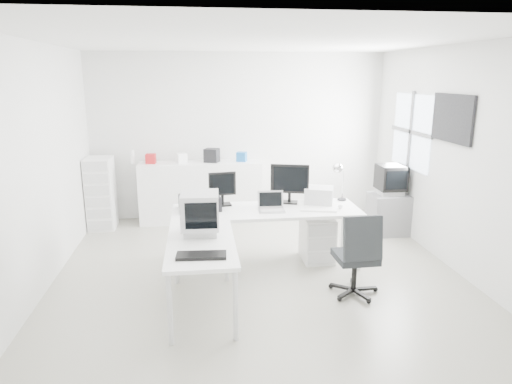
{
  "coord_description": "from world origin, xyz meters",
  "views": [
    {
      "loc": [
        -0.7,
        -5.3,
        2.43
      ],
      "look_at": [
        0.0,
        0.2,
        1.0
      ],
      "focal_mm": 32.0,
      "sensor_mm": 36.0,
      "label": 1
    }
  ],
  "objects": [
    {
      "name": "floor",
      "position": [
        0.0,
        0.0,
        0.0
      ],
      "size": [
        5.0,
        5.0,
        0.01
      ],
      "primitive_type": "cube",
      "color": "beige",
      "rests_on": "ground"
    },
    {
      "name": "ceiling",
      "position": [
        0.0,
        0.0,
        2.8
      ],
      "size": [
        5.0,
        5.0,
        0.01
      ],
      "primitive_type": "cube",
      "color": "white",
      "rests_on": "back_wall"
    },
    {
      "name": "back_wall",
      "position": [
        0.0,
        2.5,
        1.4
      ],
      "size": [
        5.0,
        0.02,
        2.8
      ],
      "primitive_type": "cube",
      "color": "silver",
      "rests_on": "floor"
    },
    {
      "name": "left_wall",
      "position": [
        -2.5,
        0.0,
        1.4
      ],
      "size": [
        0.02,
        5.0,
        2.8
      ],
      "primitive_type": "cube",
      "color": "silver",
      "rests_on": "floor"
    },
    {
      "name": "right_wall",
      "position": [
        2.5,
        0.0,
        1.4
      ],
      "size": [
        0.02,
        5.0,
        2.8
      ],
      "primitive_type": "cube",
      "color": "silver",
      "rests_on": "floor"
    },
    {
      "name": "window",
      "position": [
        2.48,
        1.2,
        1.6
      ],
      "size": [
        0.02,
        1.2,
        1.1
      ],
      "primitive_type": null,
      "color": "white",
      "rests_on": "right_wall"
    },
    {
      "name": "wall_picture",
      "position": [
        2.47,
        0.1,
        1.9
      ],
      "size": [
        0.04,
        0.9,
        0.6
      ],
      "primitive_type": null,
      "color": "black",
      "rests_on": "right_wall"
    },
    {
      "name": "main_desk",
      "position": [
        0.14,
        0.27,
        0.38
      ],
      "size": [
        2.4,
        0.8,
        0.75
      ],
      "primitive_type": null,
      "color": "white",
      "rests_on": "floor"
    },
    {
      "name": "side_desk",
      "position": [
        -0.71,
        -0.83,
        0.38
      ],
      "size": [
        0.7,
        1.4,
        0.75
      ],
      "primitive_type": null,
      "color": "white",
      "rests_on": "floor"
    },
    {
      "name": "drawer_pedestal",
      "position": [
        0.84,
        0.32,
        0.3
      ],
      "size": [
        0.4,
        0.5,
        0.6
      ],
      "primitive_type": "cube",
      "color": "white",
      "rests_on": "floor"
    },
    {
      "name": "inkjet_printer",
      "position": [
        -0.71,
        0.37,
        0.84
      ],
      "size": [
        0.55,
        0.46,
        0.18
      ],
      "primitive_type": "cube",
      "rotation": [
        0.0,
        0.0,
        0.16
      ],
      "color": "black",
      "rests_on": "main_desk"
    },
    {
      "name": "lcd_monitor_small",
      "position": [
        -0.41,
        0.52,
        0.98
      ],
      "size": [
        0.38,
        0.25,
        0.45
      ],
      "primitive_type": null,
      "rotation": [
        0.0,
        0.0,
        0.14
      ],
      "color": "black",
      "rests_on": "main_desk"
    },
    {
      "name": "lcd_monitor_large",
      "position": [
        0.49,
        0.52,
        1.02
      ],
      "size": [
        0.55,
        0.33,
        0.53
      ],
      "primitive_type": null,
      "rotation": [
        0.0,
        0.0,
        -0.27
      ],
      "color": "black",
      "rests_on": "main_desk"
    },
    {
      "name": "laptop",
      "position": [
        0.19,
        0.17,
        0.86
      ],
      "size": [
        0.33,
        0.34,
        0.21
      ],
      "primitive_type": null,
      "rotation": [
        0.0,
        0.0,
        -0.03
      ],
      "color": "#B7B7BA",
      "rests_on": "main_desk"
    },
    {
      "name": "white_keyboard",
      "position": [
        0.79,
        0.12,
        0.76
      ],
      "size": [
        0.48,
        0.25,
        0.02
      ],
      "primitive_type": "cube",
      "rotation": [
        0.0,
        0.0,
        -0.23
      ],
      "color": "white",
      "rests_on": "main_desk"
    },
    {
      "name": "white_mouse",
      "position": [
        1.09,
        0.17,
        0.78
      ],
      "size": [
        0.06,
        0.06,
        0.06
      ],
      "primitive_type": "sphere",
      "color": "white",
      "rests_on": "main_desk"
    },
    {
      "name": "laser_printer",
      "position": [
        0.89,
        0.49,
        0.86
      ],
      "size": [
        0.45,
        0.42,
        0.21
      ],
      "primitive_type": "cube",
      "rotation": [
        0.0,
        0.0,
        -0.32
      ],
      "color": "silver",
      "rests_on": "main_desk"
    },
    {
      "name": "desk_lamp",
      "position": [
        1.24,
        0.57,
        0.97
      ],
      "size": [
        0.19,
        0.19,
        0.44
      ],
      "primitive_type": null,
      "rotation": [
        0.0,
        0.0,
        -0.34
      ],
      "color": "silver",
      "rests_on": "main_desk"
    },
    {
      "name": "crt_monitor",
      "position": [
        -0.71,
        -0.58,
        0.95
      ],
      "size": [
        0.37,
        0.37,
        0.41
      ],
      "primitive_type": null,
      "rotation": [
        0.0,
        0.0,
        -0.04
      ],
      "color": "#B7B7BA",
      "rests_on": "side_desk"
    },
    {
      "name": "black_keyboard",
      "position": [
        -0.71,
        -1.23,
        0.77
      ],
      "size": [
        0.49,
        0.22,
        0.03
      ],
      "primitive_type": "cube",
      "rotation": [
        0.0,
        0.0,
        -0.07
      ],
      "color": "black",
      "rests_on": "side_desk"
    },
    {
      "name": "office_chair",
      "position": [
        1.01,
        -0.71,
        0.5
      ],
      "size": [
        0.59,
        0.59,
        0.99
      ],
      "primitive_type": null,
      "rotation": [
        0.0,
        0.0,
        0.02
      ],
      "color": "#2A2D30",
      "rests_on": "floor"
    },
    {
      "name": "tv_cabinet",
      "position": [
        2.22,
        1.21,
        0.32
      ],
      "size": [
        0.58,
        0.48,
        0.63
      ],
      "primitive_type": "cube",
      "color": "slate",
      "rests_on": "floor"
    },
    {
      "name": "crt_tv",
      "position": [
        2.22,
        1.21,
        0.86
      ],
      "size": [
        0.5,
        0.48,
        0.45
      ],
      "primitive_type": null,
      "color": "black",
      "rests_on": "tv_cabinet"
    },
    {
      "name": "sideboard",
      "position": [
        -0.68,
        2.24,
        0.51
      ],
      "size": [
        2.03,
        0.51,
        1.01
      ],
      "primitive_type": "cube",
      "color": "white",
      "rests_on": "floor"
    },
    {
      "name": "clutter_box_a",
      "position": [
        -1.48,
        2.24,
        1.09
      ],
      "size": [
        0.17,
        0.15,
        0.16
      ],
      "primitive_type": "cube",
      "rotation": [
        0.0,
        0.0,
        -0.07
      ],
      "color": "#AF191C",
      "rests_on": "sideboard"
    },
    {
      "name": "clutter_box_b",
      "position": [
        -0.98,
        2.24,
        1.09
      ],
      "size": [
        0.2,
        0.19,
        0.16
      ],
      "primitive_type": "cube",
      "rotation": [
        0.0,
        0.0,
        0.41
      ],
      "color": "white",
      "rests_on": "sideboard"
    },
    {
      "name": "clutter_box_c",
      "position": [
        -0.48,
        2.24,
        1.13
      ],
      "size": [
        0.28,
        0.27,
        0.22
      ],
      "primitive_type": "cube",
      "rotation": [
        0.0,
        0.0,
        -0.37
      ],
      "color": "black",
      "rests_on": "sideboard"
    },
    {
      "name": "clutter_box_d",
      "position": [
        0.02,
        2.24,
        1.09
      ],
      "size": [
        0.2,
        0.18,
        0.16
      ],
      "primitive_type": "cube",
      "rotation": [
        0.0,
        0.0,
        -0.37
      ],
      "color": "#175BA4",
      "rests_on": "sideboard"
    },
    {
      "name": "clutter_bottle",
      "position": [
        -1.78,
        2.28,
        1.12
      ],
      "size": [
        0.07,
        0.07,
        0.22
      ],
      "primitive_type": "cylinder",
      "color": "white",
      "rests_on": "sideboard"
    },
    {
      "name": "filing_cabinet",
      "position": [
        -2.28,
        2.05,
        0.58
      ],
      "size": [
        0.41,
        0.48,
        1.16
      ],
      "primitive_type": "cube",
      "color": "white",
      "rests_on": "floor"
    }
  ]
}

